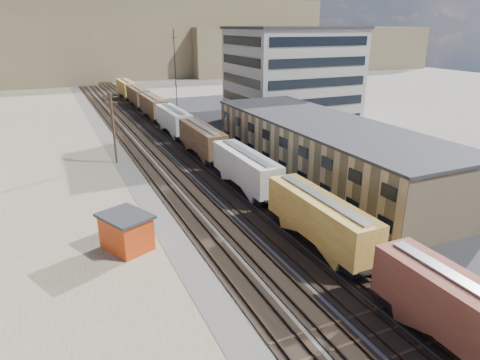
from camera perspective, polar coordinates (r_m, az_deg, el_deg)
name	(u,v)px	position (r m, az deg, el deg)	size (l,w,h in m)	color
ground	(351,319)	(31.07, 14.55, -17.52)	(300.00, 300.00, 0.00)	#6B6356
ballast_bed	(161,143)	(72.95, -10.51, 4.84)	(18.00, 200.00, 0.06)	#4C4742
dirt_yard	(29,178)	(61.53, -26.37, 0.21)	(24.00, 180.00, 0.03)	#73674F
asphalt_lot	(322,151)	(68.59, 10.93, 3.85)	(26.00, 120.00, 0.04)	#232326
rail_tracks	(158,143)	(72.80, -10.94, 4.85)	(11.40, 200.00, 0.24)	black
freight_train	(186,128)	(70.91, -7.15, 6.89)	(3.00, 119.74, 4.46)	black
warehouse	(324,149)	(55.85, 11.10, 4.04)	(12.40, 40.40, 7.25)	tan
office_tower	(292,76)	(86.48, 6.92, 13.58)	(22.60, 18.60, 18.45)	#9E998E
utility_pole_north	(113,127)	(62.53, -16.55, 6.83)	(2.20, 0.32, 10.00)	#382619
radio_mast	(176,80)	(82.30, -8.57, 13.10)	(1.20, 0.16, 18.00)	black
hills_north	(82,38)	(187.30, -20.27, 17.38)	(265.00, 80.00, 32.00)	brown
maintenance_shed	(126,231)	(38.82, -14.92, -6.62)	(4.94, 5.46, 3.26)	#C73C12
parked_car_blue	(265,126)	(81.39, 3.41, 7.24)	(2.58, 5.60, 1.56)	navy
parked_car_far	(313,119)	(88.24, 9.66, 7.98)	(1.82, 4.52, 1.54)	silver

